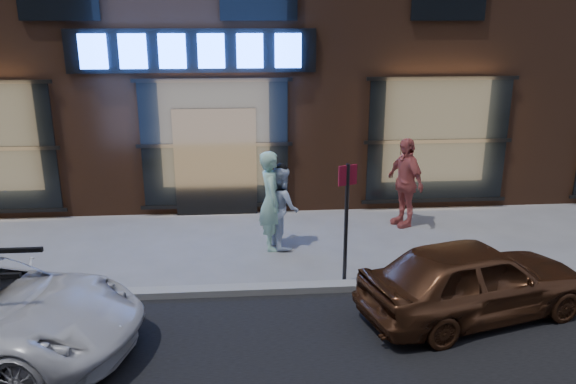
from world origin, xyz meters
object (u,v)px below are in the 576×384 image
object	(u,v)px
man_cap	(281,207)
sign_post	(346,213)
man_bowtie	(271,201)
passerby	(405,182)
gold_sedan	(475,279)

from	to	relation	value
man_cap	sign_post	bearing A→B (deg)	-167.30
man_bowtie	man_cap	xyz separation A→B (m)	(0.20, 0.08, -0.16)
man_bowtie	passerby	world-z (taller)	man_bowtie
gold_sedan	sign_post	bearing A→B (deg)	38.49
man_cap	gold_sedan	world-z (taller)	man_cap
man_cap	sign_post	xyz separation A→B (m)	(0.94, -1.68, 0.44)
man_bowtie	passerby	bearing A→B (deg)	-74.04
passerby	sign_post	xyz separation A→B (m)	(-1.73, -2.64, 0.29)
man_bowtie	sign_post	distance (m)	1.98
man_cap	passerby	bearing A→B (deg)	-86.85
man_bowtie	gold_sedan	distance (m)	4.03
sign_post	man_bowtie	bearing A→B (deg)	105.61
passerby	gold_sedan	xyz separation A→B (m)	(-0.04, -3.88, -0.36)
man_bowtie	man_cap	bearing A→B (deg)	-71.16
gold_sedan	sign_post	xyz separation A→B (m)	(-1.69, 1.24, 0.65)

